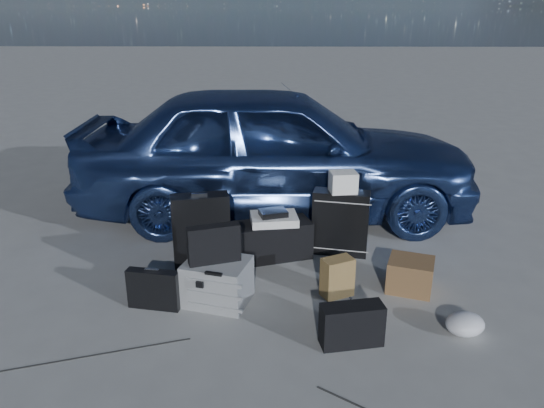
{
  "coord_description": "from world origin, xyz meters",
  "views": [
    {
      "loc": [
        -0.0,
        -3.53,
        2.3
      ],
      "look_at": [
        -0.07,
        0.85,
        0.66
      ],
      "focal_mm": 35.0,
      "sensor_mm": 36.0,
      "label": 1
    }
  ],
  "objects_px": {
    "pelican_case": "(218,282)",
    "suitcase_right": "(340,223)",
    "cardboard_box": "(410,275)",
    "briefcase": "(154,289)",
    "car": "(276,150)",
    "duffel_bag": "(273,240)",
    "suitcase_left": "(201,230)",
    "green_bottle": "(350,314)"
  },
  "relations": [
    {
      "from": "cardboard_box",
      "to": "green_bottle",
      "type": "height_order",
      "value": "cardboard_box"
    },
    {
      "from": "car",
      "to": "cardboard_box",
      "type": "distance_m",
      "value": 2.24
    },
    {
      "from": "pelican_case",
      "to": "cardboard_box",
      "type": "distance_m",
      "value": 1.65
    },
    {
      "from": "briefcase",
      "to": "car",
      "type": "bearing_deg",
      "value": 75.74
    },
    {
      "from": "suitcase_right",
      "to": "car",
      "type": "bearing_deg",
      "value": 132.0
    },
    {
      "from": "green_bottle",
      "to": "suitcase_right",
      "type": "bearing_deg",
      "value": 87.4
    },
    {
      "from": "pelican_case",
      "to": "duffel_bag",
      "type": "height_order",
      "value": "duffel_bag"
    },
    {
      "from": "pelican_case",
      "to": "briefcase",
      "type": "bearing_deg",
      "value": -152.22
    },
    {
      "from": "duffel_bag",
      "to": "cardboard_box",
      "type": "relative_size",
      "value": 1.96
    },
    {
      "from": "suitcase_left",
      "to": "duffel_bag",
      "type": "relative_size",
      "value": 0.94
    },
    {
      "from": "pelican_case",
      "to": "suitcase_left",
      "type": "xyz_separation_m",
      "value": [
        -0.23,
        0.69,
        0.16
      ]
    },
    {
      "from": "car",
      "to": "suitcase_right",
      "type": "bearing_deg",
      "value": -151.3
    },
    {
      "from": "suitcase_left",
      "to": "green_bottle",
      "type": "distance_m",
      "value": 1.68
    },
    {
      "from": "green_bottle",
      "to": "car",
      "type": "bearing_deg",
      "value": 103.41
    },
    {
      "from": "cardboard_box",
      "to": "suitcase_left",
      "type": "bearing_deg",
      "value": 165.93
    },
    {
      "from": "cardboard_box",
      "to": "briefcase",
      "type": "bearing_deg",
      "value": -171.18
    },
    {
      "from": "car",
      "to": "pelican_case",
      "type": "height_order",
      "value": "car"
    },
    {
      "from": "briefcase",
      "to": "green_bottle",
      "type": "height_order",
      "value": "briefcase"
    },
    {
      "from": "briefcase",
      "to": "suitcase_right",
      "type": "bearing_deg",
      "value": 43.13
    },
    {
      "from": "briefcase",
      "to": "cardboard_box",
      "type": "height_order",
      "value": "briefcase"
    },
    {
      "from": "cardboard_box",
      "to": "pelican_case",
      "type": "bearing_deg",
      "value": -172.17
    },
    {
      "from": "car",
      "to": "cardboard_box",
      "type": "relative_size",
      "value": 11.97
    },
    {
      "from": "pelican_case",
      "to": "suitcase_right",
      "type": "distance_m",
      "value": 1.45
    },
    {
      "from": "car",
      "to": "suitcase_left",
      "type": "distance_m",
      "value": 1.57
    },
    {
      "from": "briefcase",
      "to": "green_bottle",
      "type": "xyz_separation_m",
      "value": [
        1.54,
        -0.28,
        -0.04
      ]
    },
    {
      "from": "suitcase_right",
      "to": "duffel_bag",
      "type": "distance_m",
      "value": 0.68
    },
    {
      "from": "car",
      "to": "briefcase",
      "type": "bearing_deg",
      "value": 154.23
    },
    {
      "from": "pelican_case",
      "to": "duffel_bag",
      "type": "xyz_separation_m",
      "value": [
        0.44,
        0.83,
        0.0
      ]
    },
    {
      "from": "suitcase_left",
      "to": "cardboard_box",
      "type": "xyz_separation_m",
      "value": [
        1.86,
        -0.47,
        -0.2
      ]
    },
    {
      "from": "suitcase_right",
      "to": "cardboard_box",
      "type": "distance_m",
      "value": 0.91
    },
    {
      "from": "suitcase_right",
      "to": "suitcase_left",
      "type": "bearing_deg",
      "value": -157.54
    },
    {
      "from": "suitcase_right",
      "to": "pelican_case",
      "type": "bearing_deg",
      "value": -127.69
    },
    {
      "from": "briefcase",
      "to": "pelican_case",
      "type": "bearing_deg",
      "value": 21.93
    },
    {
      "from": "car",
      "to": "briefcase",
      "type": "xyz_separation_m",
      "value": [
        -0.96,
        -2.14,
        -0.59
      ]
    },
    {
      "from": "pelican_case",
      "to": "cardboard_box",
      "type": "xyz_separation_m",
      "value": [
        1.63,
        0.22,
        -0.04
      ]
    },
    {
      "from": "cardboard_box",
      "to": "suitcase_right",
      "type": "bearing_deg",
      "value": 126.61
    },
    {
      "from": "suitcase_left",
      "to": "cardboard_box",
      "type": "relative_size",
      "value": 1.85
    },
    {
      "from": "briefcase",
      "to": "suitcase_right",
      "type": "xyz_separation_m",
      "value": [
        1.6,
        1.05,
        0.16
      ]
    },
    {
      "from": "briefcase",
      "to": "green_bottle",
      "type": "bearing_deg",
      "value": -0.49
    },
    {
      "from": "suitcase_right",
      "to": "cardboard_box",
      "type": "relative_size",
      "value": 1.73
    },
    {
      "from": "duffel_bag",
      "to": "green_bottle",
      "type": "height_order",
      "value": "duffel_bag"
    },
    {
      "from": "duffel_bag",
      "to": "green_bottle",
      "type": "xyz_separation_m",
      "value": [
        0.6,
        -1.22,
        -0.05
      ]
    }
  ]
}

